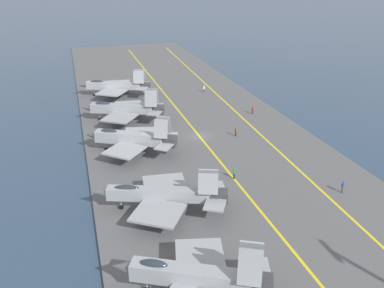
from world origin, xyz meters
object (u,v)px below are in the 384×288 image
parked_jet_nearest (194,276)px  parked_jet_second (162,194)px  crew_green_vest (234,173)px  crew_blue_vest (343,186)px  crew_brown_vest (236,131)px  crew_white_vest (204,89)px  crew_red_vest (253,109)px  parked_jet_third (131,138)px  parked_jet_fourth (124,109)px  parked_jet_fifth (115,86)px

parked_jet_nearest → parked_jet_second: (15.57, -0.48, -0.30)m
crew_green_vest → crew_blue_vest: (-8.00, -12.79, 0.02)m
crew_brown_vest → crew_white_vest: bearing=-6.5°
crew_green_vest → crew_brown_vest: size_ratio=0.98×
crew_brown_vest → crew_red_vest: bearing=-37.8°
parked_jet_second → parked_jet_third: bearing=2.8°
parked_jet_nearest → parked_jet_fourth: (49.67, -0.42, 0.00)m
parked_jet_nearest → parked_jet_third: size_ratio=0.96×
parked_jet_fourth → crew_white_vest: (14.91, -21.76, -1.73)m
parked_jet_third → crew_green_vest: parked_jet_third is taller
parked_jet_fourth → parked_jet_fifth: 17.66m
parked_jet_nearest → crew_green_vest: 24.31m
parked_jet_fifth → crew_red_vest: 33.57m
parked_jet_nearest → crew_white_vest: parked_jet_nearest is taller
parked_jet_fourth → crew_green_vest: parked_jet_fourth is taller
crew_white_vest → parked_jet_fourth: bearing=124.4°
parked_jet_fourth → crew_white_vest: 26.44m
parked_jet_nearest → crew_green_vest: size_ratio=8.57×
crew_red_vest → crew_blue_vest: 33.61m
crew_green_vest → parked_jet_second: bearing=113.6°
parked_jet_third → crew_blue_vest: 33.52m
crew_red_vest → crew_brown_vest: bearing=142.2°
crew_brown_vest → crew_white_vest: (28.63, -3.26, -0.05)m
parked_jet_fifth → crew_brown_vest: (-31.38, -18.11, -1.67)m
crew_green_vest → crew_red_vest: (25.57, -14.51, 0.01)m
parked_jet_third → parked_jet_fourth: 15.44m
parked_jet_fourth → crew_brown_vest: size_ratio=9.43×
parked_jet_second → crew_red_vest: (30.80, -26.51, -1.39)m
crew_green_vest → crew_white_vest: crew_green_vest is taller
crew_blue_vest → crew_brown_vest: 24.00m
parked_jet_second → crew_blue_vest: parked_jet_second is taller
crew_red_vest → crew_white_vest: bearing=14.8°
parked_jet_fourth → crew_blue_vest: 44.49m
parked_jet_fourth → crew_brown_vest: bearing=-126.6°
parked_jet_third → crew_green_vest: 18.73m
parked_jet_second → crew_red_vest: size_ratio=9.87×
parked_jet_fourth → crew_red_vest: bearing=-97.1°
parked_jet_second → crew_green_vest: parked_jet_second is taller
parked_jet_second → crew_red_vest: 40.66m
crew_red_vest → crew_brown_vest: 13.18m
crew_blue_vest → crew_brown_vest: crew_blue_vest is taller
crew_green_vest → crew_white_vest: (43.78, -9.70, -0.03)m
parked_jet_fourth → crew_red_vest: 26.83m
crew_red_vest → parked_jet_third: bearing=113.8°
parked_jet_fourth → crew_blue_vest: size_ratio=9.42×
parked_jet_third → crew_blue_vest: parked_jet_third is taller
parked_jet_fourth → parked_jet_third: bearing=176.8°
crew_green_vest → crew_white_vest: 44.85m
parked_jet_fifth → parked_jet_fourth: bearing=178.7°
parked_jet_nearest → crew_blue_vest: parked_jet_nearest is taller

